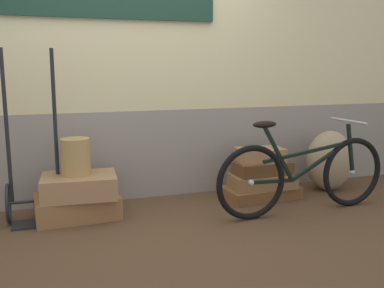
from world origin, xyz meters
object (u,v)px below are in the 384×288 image
Objects in this scene: wicker_basket at (76,157)px; bicycle at (304,175)px; suitcase_0 at (77,206)px; suitcase_1 at (79,186)px; suitcase_4 at (262,168)px; suitcase_5 at (260,155)px; suitcase_3 at (262,181)px; suitcase_2 at (260,192)px; burlap_sack at (329,161)px; luggage_trolley at (35,186)px.

bicycle is (1.92, -0.51, -0.19)m from wicker_basket.
suitcase_1 is (0.02, -0.04, 0.19)m from suitcase_0.
suitcase_5 is at bearing 96.27° from suitcase_4.
wicker_basket is at bearing -175.96° from suitcase_3.
suitcase_2 is at bearing 106.65° from bicycle.
suitcase_1 is at bearing -67.00° from suitcase_0.
suitcase_5 is at bearing 105.92° from bicycle.
suitcase_1 is 2.57m from burlap_sack.
suitcase_5 is (-0.00, 0.03, 0.38)m from suitcase_2.
bicycle is at bearing -67.69° from suitcase_3.
burlap_sack is (0.82, 0.01, -0.12)m from suitcase_5.
suitcase_2 is at bearing 5.83° from suitcase_1.
luggage_trolley is at bearing 179.99° from burlap_sack.
suitcase_3 is at bearing 107.48° from bicycle.
burlap_sack is at bearing -2.48° from suitcase_2.
suitcase_0 is 1.77m from suitcase_3.
luggage_trolley reaches higher than suitcase_4.
suitcase_3 is 1.13× the size of suitcase_4.
suitcase_0 is at bearing 98.75° from wicker_basket.
suitcase_3 is 0.36× the size of bicycle.
suitcase_3 is at bearing -95.50° from suitcase_2.
bicycle reaches higher than suitcase_5.
suitcase_4 is 2.11m from luggage_trolley.
suitcase_5 is at bearing 6.74° from suitcase_1.
suitcase_4 is at bearing -74.36° from suitcase_2.
suitcase_5 is (1.75, 0.05, 0.15)m from suitcase_1.
suitcase_2 is 1.83m from wicker_basket.
suitcase_4 is at bearing -1.24° from luggage_trolley.
wicker_basket reaches higher than suitcase_4.
suitcase_5 is at bearing 95.51° from suitcase_3.
suitcase_2 is (1.77, -0.02, -0.04)m from suitcase_0.
suitcase_4 reaches higher than suitcase_2.
suitcase_0 is at bearing -176.53° from suitcase_3.
burlap_sack is (2.58, 0.04, -0.22)m from wicker_basket.
bicycle is at bearing -74.19° from suitcase_4.
suitcase_1 is at bearing -9.65° from luggage_trolley.
suitcase_2 is at bearing 94.26° from suitcase_3.
bicycle is at bearing -14.85° from wicker_basket.
burlap_sack is at bearing 2.41° from suitcase_4.
luggage_trolley is (-0.33, 0.02, 0.21)m from suitcase_0.
suitcase_0 is 0.41× the size of bicycle.
bicycle reaches higher than suitcase_2.
suitcase_5 reaches higher than suitcase_2.
suitcase_4 is at bearing -0.31° from wicker_basket.
suitcase_3 is 1.98× the size of wicker_basket.
suitcase_0 is 0.20m from suitcase_1.
burlap_sack is at bearing 39.18° from bicycle.
suitcase_0 reaches higher than suitcase_2.
suitcase_1 is at bearing 175.89° from suitcase_2.
luggage_trolley is (-2.10, 0.05, -0.00)m from suitcase_4.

